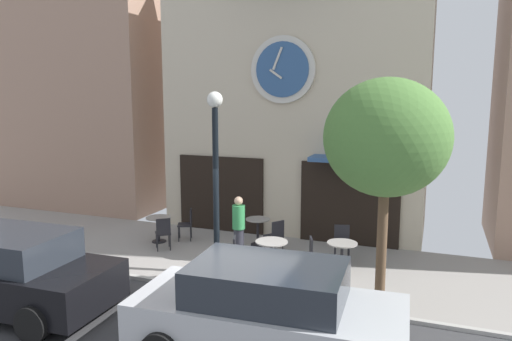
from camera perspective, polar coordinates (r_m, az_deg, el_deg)
The scene contains 18 objects.
ground_plane at distance 9.51m, azimuth -6.16°, elevation -17.24°, with size 29.09×11.19×0.13m.
clock_building at distance 15.15m, azimuth 4.90°, elevation 13.44°, with size 7.85×4.13×10.26m.
neighbor_building_left at distance 19.56m, azimuth -19.27°, elevation 12.94°, with size 6.35×3.81×11.33m.
street_lamp at distance 11.04m, azimuth -4.79°, elevation -1.54°, with size 0.36×0.36×4.24m.
street_tree at distance 9.42m, azimuth 15.20°, elevation 3.68°, with size 2.39×2.15×4.50m.
cafe_table_center_right at distance 14.01m, azimuth -11.49°, elevation -6.29°, with size 0.70×0.70×0.73m.
cafe_table_leftmost at distance 13.43m, azimuth 0.21°, elevation -6.71°, with size 0.67×0.67×0.76m.
cafe_table_near_curb at distance 11.49m, azimuth 1.86°, elevation -9.32°, with size 0.77×0.77×0.75m.
cafe_table_center_left at distance 11.68m, azimuth 10.17°, elevation -9.38°, with size 0.72×0.72×0.72m.
cafe_chair_right_end at distance 11.36m, azimuth -2.08°, elevation -9.69°, with size 0.51×0.51×0.90m.
cafe_chair_by_entrance at distance 12.77m, azimuth 2.35°, elevation -7.55°, with size 0.56×0.56×0.90m.
cafe_chair_facing_street at distance 11.35m, azimuth 6.05°, elevation -9.74°, with size 0.51×0.51×0.90m.
cafe_chair_curbside at distance 12.44m, azimuth 10.16°, elevation -8.14°, with size 0.48×0.48×0.90m.
cafe_chair_under_awning at distance 14.05m, azimuth -8.12°, elevation -6.08°, with size 0.53×0.53×0.90m.
cafe_chair_near_lamp at distance 13.26m, azimuth -10.96°, elevation -7.08°, with size 0.56×0.56×0.90m.
pedestrian_green at distance 12.10m, azimuth -2.06°, elevation -6.85°, with size 0.44×0.44×1.67m.
parked_car_black at distance 10.74m, azimuth -27.33°, elevation -10.55°, with size 4.35×2.11×1.55m.
parked_car_silver at distance 7.95m, azimuth 1.35°, elevation -16.42°, with size 4.39×2.19×1.55m.
Camera 1 is at (3.90, -8.78, 4.19)m, focal length 33.69 mm.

